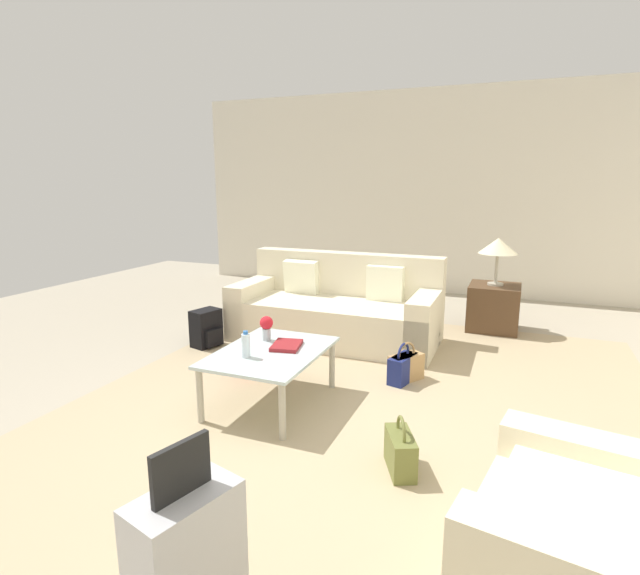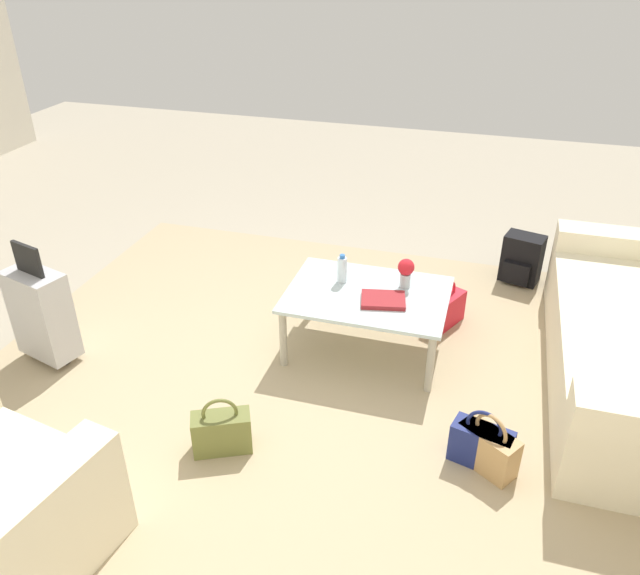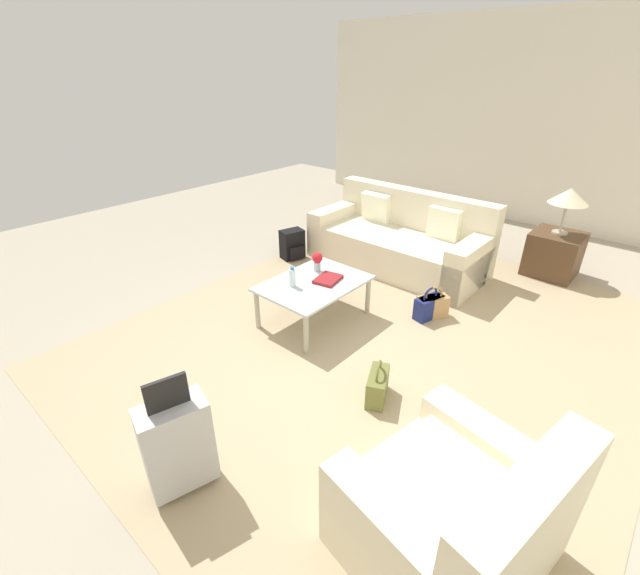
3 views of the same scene
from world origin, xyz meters
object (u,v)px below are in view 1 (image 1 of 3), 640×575
water_bottle (246,345)px  side_table (494,307)px  handbag_olive (400,452)px  handbag_navy (403,368)px  coffee_table (271,357)px  handbag_red (251,360)px  handbag_tan (406,367)px  backpack_black (207,329)px  flower_vase (267,326)px  suitcase_silver (187,566)px  coffee_table_book (287,345)px  couch (338,311)px  armchair (615,561)px  table_lamp (498,247)px

water_bottle → side_table: size_ratio=0.36×
water_bottle → handbag_olive: bearing=74.7°
water_bottle → handbag_navy: bearing=136.7°
coffee_table → handbag_red: size_ratio=2.94×
side_table → handbag_red: side_table is taller
water_bottle → handbag_olive: 1.37m
handbag_tan → backpack_black: bearing=-93.6°
water_bottle → handbag_navy: water_bottle is taller
flower_vase → handbag_red: (-0.27, -0.31, -0.44)m
suitcase_silver → handbag_navy: suitcase_silver is taller
coffee_table_book → backpack_black: coffee_table_book is taller
couch → handbag_tan: bearing=46.2°
handbag_olive → side_table: bearing=174.2°
armchair → handbag_tan: size_ratio=3.17×
armchair → handbag_olive: size_ratio=3.17×
coffee_table → suitcase_silver: bearing=19.3°
suitcase_silver → backpack_black: (-3.00, -1.99, -0.16)m
handbag_tan → handbag_navy: (0.04, -0.02, 0.00)m
water_bottle → handbag_tan: 1.50m
couch → handbag_navy: 1.39m
flower_vase → table_lamp: bearing=147.4°
armchair → coffee_table: (-1.31, -2.17, 0.09)m
handbag_tan → handbag_olive: same height
handbag_olive → backpack_black: (-1.54, -2.45, 0.06)m
water_bottle → handbag_red: water_bottle is taller
flower_vase → suitcase_silver: bearing=21.0°
backpack_black → couch: bearing=124.1°
table_lamp → suitcase_silver: size_ratio=0.65×
suitcase_silver → armchair: bearing=115.0°
couch → coffee_table: (1.80, 0.10, 0.08)m
couch → armchair: couch is taller
suitcase_silver → handbag_olive: suitcase_silver is taller
couch → handbag_red: bearing=-15.3°
suitcase_silver → coffee_table_book: bearing=-163.7°
suitcase_silver → backpack_black: bearing=-146.4°
handbag_navy → handbag_olive: bearing=12.2°
couch → suitcase_silver: 3.89m
armchair → table_lamp: size_ratio=2.05×
flower_vase → backpack_black: flower_vase is taller
flower_vase → side_table: bearing=147.4°
coffee_table → handbag_tan: size_ratio=2.94×
coffee_table → handbag_olive: bearing=64.8°
coffee_table → backpack_black: coffee_table is taller
handbag_red → side_table: bearing=139.7°
armchair → water_bottle: size_ratio=5.57×
coffee_table_book → suitcase_silver: size_ratio=0.33×
coffee_table_book → handbag_olive: 1.31m
backpack_black → handbag_tan: bearing=86.4°
couch → flower_vase: size_ratio=10.87×
handbag_navy → armchair: bearing=31.4°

